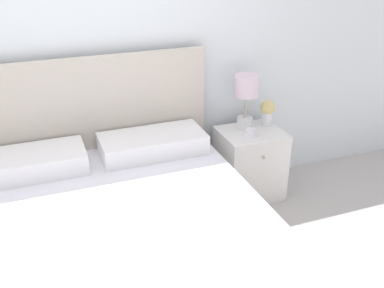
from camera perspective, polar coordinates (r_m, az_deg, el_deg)
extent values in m
plane|color=#BCB7B2|center=(3.67, -12.21, -8.01)|extent=(12.00, 12.00, 0.00)
cube|color=white|center=(3.22, -14.59, 12.36)|extent=(8.00, 0.06, 2.60)
cube|color=tan|center=(2.80, -9.01, -15.97)|extent=(1.77, 1.96, 0.31)
cube|color=white|center=(2.63, -9.41, -11.54)|extent=(1.73, 1.92, 0.23)
cube|color=beige|center=(3.35, -13.09, 0.49)|extent=(1.80, 0.05, 1.22)
cube|color=white|center=(3.13, -20.11, -2.30)|extent=(0.74, 0.36, 0.14)
cube|color=white|center=(3.22, -5.03, 0.06)|extent=(0.74, 0.36, 0.14)
cube|color=white|center=(3.66, 7.32, -2.48)|extent=(0.49, 0.41, 0.57)
sphere|color=#B2AD93|center=(3.42, 9.14, -1.72)|extent=(0.02, 0.02, 0.02)
cylinder|color=white|center=(3.59, 6.70, 2.74)|extent=(0.12, 0.12, 0.09)
cylinder|color=#B7B29E|center=(3.54, 6.80, 4.73)|extent=(0.02, 0.02, 0.18)
cylinder|color=silver|center=(3.48, 6.95, 7.37)|extent=(0.19, 0.19, 0.16)
cylinder|color=white|center=(3.66, 9.50, 3.19)|extent=(0.08, 0.08, 0.11)
sphere|color=#E5D17F|center=(3.62, 9.61, 4.63)|extent=(0.12, 0.12, 0.12)
sphere|color=#609356|center=(3.65, 9.98, 4.25)|extent=(0.05, 0.05, 0.05)
cylinder|color=white|center=(3.47, 7.40, 1.14)|extent=(0.11, 0.11, 0.01)
cylinder|color=white|center=(3.46, 7.43, 1.55)|extent=(0.07, 0.07, 0.05)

